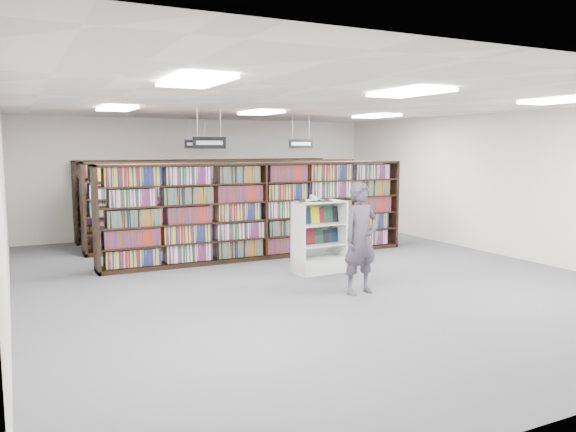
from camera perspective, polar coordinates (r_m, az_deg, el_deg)
name	(u,v)px	position (r m, az deg, el deg)	size (l,w,h in m)	color
floor	(304,276)	(10.69, 1.67, -6.13)	(12.00, 12.00, 0.00)	#515156
ceiling	(305,105)	(10.44, 1.73, 11.24)	(10.00, 12.00, 0.10)	silver
wall_back	(204,177)	(15.97, -8.53, 3.96)	(10.00, 0.10, 3.20)	white
wall_left	(4,204)	(9.21, -26.90, 1.09)	(0.10, 12.00, 3.20)	white
wall_right	(500,184)	(13.53, 20.74, 3.04)	(0.10, 12.00, 3.20)	white
bookshelf_row_near	(261,211)	(12.29, -2.72, 0.56)	(7.00, 0.60, 2.10)	black
bookshelf_row_mid	(229,203)	(14.13, -5.99, 1.37)	(7.00, 0.60, 2.10)	black
bookshelf_row_far	(208,197)	(15.73, -8.16, 1.91)	(7.00, 0.60, 2.10)	black
aisle_sign_left	(209,142)	(10.73, -7.99, 7.49)	(0.65, 0.02, 0.80)	#B2B2B7
aisle_sign_right	(301,143)	(13.76, 1.32, 7.43)	(0.65, 0.02, 0.80)	#B2B2B7
aisle_sign_center	(197,143)	(14.85, -9.25, 7.31)	(0.65, 0.02, 0.80)	#B2B2B7
troffer_front_left	(195,81)	(6.51, -9.46, 13.37)	(0.60, 1.20, 0.04)	white
troffer_front_center	(410,93)	(7.93, 12.26, 12.15)	(0.60, 1.20, 0.04)	white
troffer_front_right	(561,101)	(10.06, 25.96, 10.48)	(0.60, 1.20, 0.04)	white
troffer_back_left	(117,109)	(11.36, -17.00, 10.40)	(0.60, 1.20, 0.04)	white
troffer_back_center	(261,113)	(12.23, -2.77, 10.43)	(0.60, 1.20, 0.04)	white
troffer_back_right	(376,116)	(13.71, 8.96, 9.98)	(0.60, 1.20, 0.04)	white
endcap_display	(318,248)	(10.94, 3.09, -3.25)	(1.03, 0.56, 1.40)	white
open_book	(314,199)	(10.77, 2.69, 1.70)	(0.71, 0.53, 0.13)	black
shopper	(361,238)	(9.36, 7.40, -2.28)	(0.68, 0.44, 1.86)	#4E4A55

